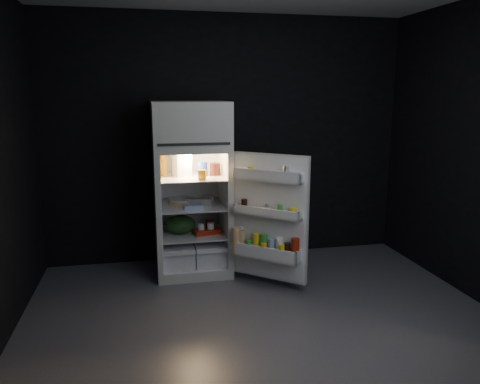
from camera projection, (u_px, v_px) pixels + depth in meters
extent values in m
cube|color=#58585D|center=(265.00, 323.00, 3.86)|extent=(4.00, 3.40, 0.00)
cube|color=black|center=(227.00, 140.00, 5.21)|extent=(4.00, 0.00, 2.70)
cube|color=black|center=(373.00, 218.00, 1.95)|extent=(4.00, 0.00, 2.70)
cube|color=silver|center=(193.00, 266.00, 5.00)|extent=(0.76, 0.70, 0.10)
cube|color=silver|center=(157.00, 208.00, 4.80)|extent=(0.05, 0.70, 1.20)
cube|color=silver|center=(225.00, 205.00, 4.94)|extent=(0.05, 0.70, 1.20)
cube|color=white|center=(189.00, 200.00, 5.18)|extent=(0.66, 0.05, 1.20)
cube|color=silver|center=(191.00, 146.00, 4.74)|extent=(0.76, 0.70, 0.06)
cube|color=silver|center=(190.00, 123.00, 4.69)|extent=(0.76, 0.70, 0.42)
cube|color=black|center=(194.00, 144.00, 4.39)|extent=(0.68, 0.01, 0.02)
cube|color=white|center=(160.00, 209.00, 4.78)|extent=(0.01, 0.65, 1.20)
cube|color=white|center=(223.00, 206.00, 4.91)|extent=(0.01, 0.65, 1.20)
cube|color=white|center=(191.00, 150.00, 4.72)|extent=(0.66, 0.65, 0.01)
cube|color=white|center=(193.00, 262.00, 4.97)|extent=(0.66, 0.65, 0.01)
cube|color=white|center=(191.00, 177.00, 4.78)|extent=(0.65, 0.63, 0.01)
cube|color=white|center=(192.00, 205.00, 4.84)|extent=(0.65, 0.63, 0.01)
cube|color=white|center=(193.00, 233.00, 4.90)|extent=(0.65, 0.63, 0.01)
cube|color=white|center=(177.00, 252.00, 4.93)|extent=(0.32, 0.59, 0.22)
cube|color=white|center=(208.00, 250.00, 5.00)|extent=(0.32, 0.59, 0.22)
cube|color=white|center=(180.00, 254.00, 4.60)|extent=(0.32, 0.02, 0.03)
cube|color=white|center=(213.00, 252.00, 4.67)|extent=(0.32, 0.02, 0.03)
cube|color=#FFE5B2|center=(191.00, 153.00, 4.68)|extent=(0.14, 0.14, 0.02)
cube|color=silver|center=(270.00, 217.00, 4.46)|extent=(0.61, 0.53, 1.22)
cube|color=white|center=(269.00, 218.00, 4.43)|extent=(0.55, 0.47, 1.18)
cube|color=white|center=(268.00, 180.00, 4.32)|extent=(0.58, 0.51, 0.02)
cube|color=white|center=(266.00, 177.00, 4.28)|extent=(0.53, 0.45, 0.10)
cube|color=white|center=(301.00, 179.00, 4.16)|extent=(0.07, 0.08, 0.10)
cube|color=white|center=(236.00, 173.00, 4.46)|extent=(0.07, 0.08, 0.10)
cube|color=white|center=(267.00, 216.00, 4.38)|extent=(0.58, 0.51, 0.02)
cube|color=white|center=(265.00, 213.00, 4.34)|extent=(0.53, 0.45, 0.09)
cube|color=white|center=(300.00, 216.00, 4.23)|extent=(0.08, 0.09, 0.09)
cube|color=white|center=(236.00, 208.00, 4.53)|extent=(0.08, 0.09, 0.09)
cube|color=white|center=(266.00, 257.00, 4.45)|extent=(0.61, 0.54, 0.02)
cube|color=white|center=(263.00, 254.00, 4.39)|extent=(0.53, 0.45, 0.13)
cube|color=white|center=(298.00, 257.00, 4.29)|extent=(0.11, 0.12, 0.13)
cube|color=white|center=(235.00, 246.00, 4.59)|extent=(0.11, 0.12, 0.13)
cube|color=white|center=(268.00, 171.00, 4.30)|extent=(0.56, 0.49, 0.02)
cylinder|color=silver|center=(286.00, 174.00, 4.22)|extent=(0.08, 0.08, 0.14)
cylinder|color=maroon|center=(272.00, 175.00, 4.29)|extent=(0.08, 0.08, 0.09)
cylinder|color=yellow|center=(250.00, 172.00, 4.39)|extent=(0.08, 0.08, 0.11)
cylinder|color=yellow|center=(293.00, 213.00, 4.25)|extent=(0.08, 0.08, 0.10)
cylinder|color=#338C33|center=(280.00, 211.00, 4.31)|extent=(0.07, 0.07, 0.11)
cylinder|color=silver|center=(267.00, 209.00, 4.37)|extent=(0.08, 0.08, 0.11)
cylinder|color=black|center=(244.00, 205.00, 4.48)|extent=(0.08, 0.08, 0.12)
cylinder|color=maroon|center=(295.00, 250.00, 4.29)|extent=(0.11, 0.11, 0.22)
cylinder|color=black|center=(287.00, 251.00, 4.33)|extent=(0.08, 0.08, 0.17)
cylinder|color=white|center=(279.00, 248.00, 4.36)|extent=(0.10, 0.10, 0.21)
cylinder|color=#87A4D1|center=(271.00, 248.00, 4.40)|extent=(0.09, 0.09, 0.18)
cylinder|color=#338C33|center=(264.00, 245.00, 4.44)|extent=(0.10, 0.10, 0.21)
cylinder|color=yellow|center=(256.00, 244.00, 4.47)|extent=(0.10, 0.10, 0.21)
cylinder|color=#338C33|center=(249.00, 247.00, 4.52)|extent=(0.09, 0.09, 0.13)
cylinder|color=tan|center=(241.00, 241.00, 4.55)|extent=(0.10, 0.10, 0.21)
cylinder|color=yellow|center=(281.00, 253.00, 4.32)|extent=(0.08, 0.08, 0.15)
cylinder|color=orange|center=(264.00, 250.00, 4.40)|extent=(0.08, 0.08, 0.14)
cylinder|color=silver|center=(251.00, 250.00, 4.47)|extent=(0.08, 0.08, 0.11)
cylinder|color=tan|center=(236.00, 240.00, 4.53)|extent=(0.10, 0.10, 0.25)
cylinder|color=white|center=(241.00, 228.00, 4.52)|extent=(0.05, 0.05, 0.02)
cube|color=white|center=(182.00, 164.00, 4.78)|extent=(0.19, 0.19, 0.24)
cylinder|color=#1B3496|center=(203.00, 169.00, 4.82)|extent=(0.10, 0.10, 0.14)
cylinder|color=black|center=(215.00, 169.00, 4.83)|extent=(0.12, 0.12, 0.13)
cylinder|color=#AA721B|center=(163.00, 165.00, 4.80)|extent=(0.10, 0.10, 0.22)
cube|color=orange|center=(202.00, 175.00, 4.58)|extent=(0.09, 0.08, 0.10)
cube|color=gray|center=(199.00, 202.00, 4.83)|extent=(0.28, 0.16, 0.07)
cylinder|color=tan|center=(184.00, 201.00, 4.93)|extent=(0.38, 0.38, 0.04)
cube|color=#87A4D1|center=(193.00, 207.00, 4.67)|extent=(0.20, 0.11, 0.04)
cube|color=beige|center=(207.00, 198.00, 5.02)|extent=(0.14, 0.12, 0.05)
ellipsoid|color=#193815|center=(181.00, 224.00, 4.86)|extent=(0.37, 0.34, 0.20)
cube|color=maroon|center=(207.00, 231.00, 4.86)|extent=(0.30, 0.20, 0.05)
cylinder|color=maroon|center=(209.00, 224.00, 5.06)|extent=(0.09, 0.09, 0.09)
cylinder|color=silver|center=(210.00, 223.00, 5.11)|extent=(0.06, 0.06, 0.09)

